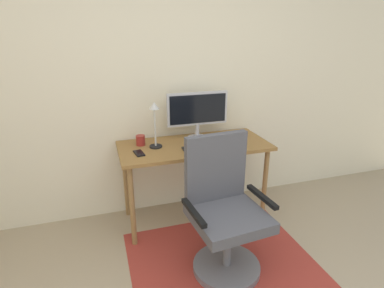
{
  "coord_description": "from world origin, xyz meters",
  "views": [
    {
      "loc": [
        -0.63,
        -0.65,
        1.72
      ],
      "look_at": [
        0.07,
        1.58,
        0.86
      ],
      "focal_mm": 29.1,
      "sensor_mm": 36.0,
      "label": 1
    }
  ],
  "objects": [
    {
      "name": "wall_back",
      "position": [
        0.0,
        2.2,
        1.3
      ],
      "size": [
        6.0,
        0.1,
        2.6
      ],
      "primitive_type": "cube",
      "color": "beige",
      "rests_on": "ground"
    },
    {
      "name": "area_rug",
      "position": [
        0.19,
        1.18,
        0.0
      ],
      "size": [
        1.42,
        1.13,
        0.01
      ],
      "primitive_type": "cube",
      "color": "maroon",
      "rests_on": "ground"
    },
    {
      "name": "desk",
      "position": [
        0.17,
        1.83,
        0.67
      ],
      "size": [
        1.34,
        0.6,
        0.76
      ],
      "color": "olive",
      "rests_on": "ground"
    },
    {
      "name": "monitor",
      "position": [
        0.25,
        1.99,
        1.02
      ],
      "size": [
        0.57,
        0.18,
        0.43
      ],
      "color": "#B2B2B7",
      "rests_on": "desk"
    },
    {
      "name": "keyboard",
      "position": [
        0.25,
        1.69,
        0.77
      ],
      "size": [
        0.43,
        0.13,
        0.02
      ],
      "primitive_type": "cube",
      "color": "black",
      "rests_on": "desk"
    },
    {
      "name": "computer_mouse",
      "position": [
        0.59,
        1.74,
        0.78
      ],
      "size": [
        0.06,
        0.1,
        0.03
      ],
      "primitive_type": "ellipsoid",
      "color": "black",
      "rests_on": "desk"
    },
    {
      "name": "coffee_cup",
      "position": [
        -0.29,
        1.95,
        0.8
      ],
      "size": [
        0.08,
        0.08,
        0.09
      ],
      "primitive_type": "cylinder",
      "color": "maroon",
      "rests_on": "desk"
    },
    {
      "name": "cell_phone",
      "position": [
        -0.33,
        1.75,
        0.76
      ],
      "size": [
        0.09,
        0.15,
        0.01
      ],
      "primitive_type": "cube",
      "rotation": [
        0.0,
        0.0,
        0.14
      ],
      "color": "black",
      "rests_on": "desk"
    },
    {
      "name": "desk_lamp",
      "position": [
        -0.17,
        1.86,
        1.01
      ],
      "size": [
        0.11,
        0.11,
        0.4
      ],
      "color": "black",
      "rests_on": "desk"
    },
    {
      "name": "office_chair",
      "position": [
        0.18,
        1.15,
        0.43
      ],
      "size": [
        0.61,
        0.55,
        1.02
      ],
      "rotation": [
        0.0,
        0.0,
        0.09
      ],
      "color": "slate",
      "rests_on": "ground"
    }
  ]
}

